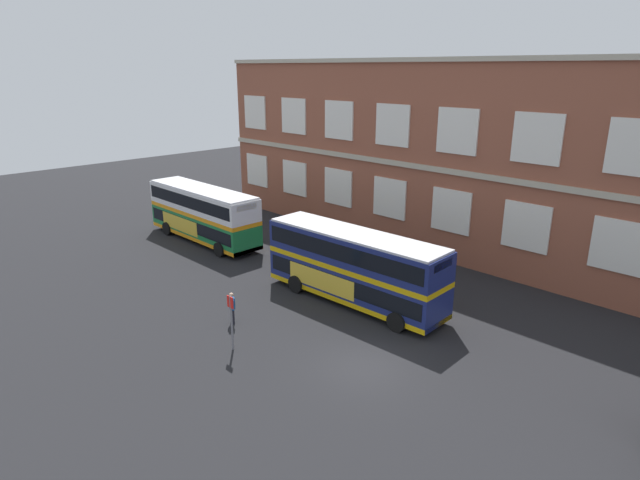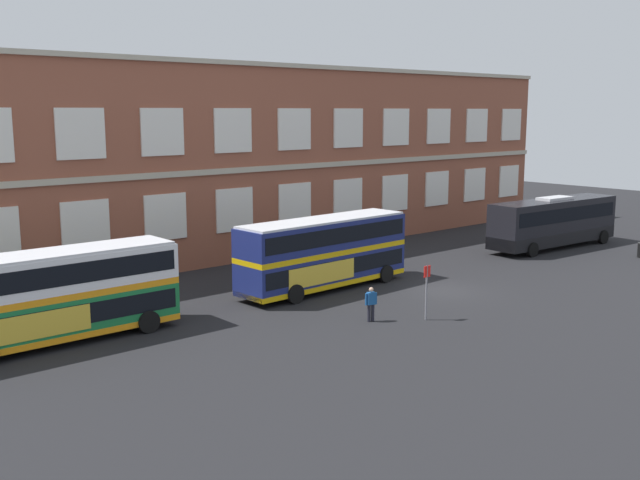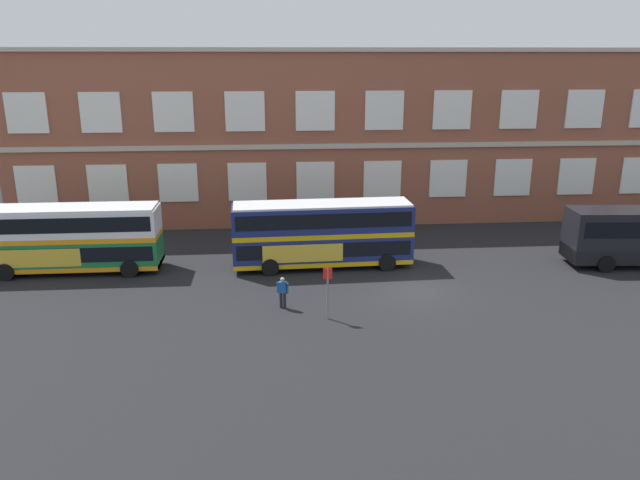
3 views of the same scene
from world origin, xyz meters
The scene contains 6 objects.
ground_plane centered at (0.00, 2.00, 0.00)m, with size 120.00×120.00×0.00m, color black.
brick_terminal_building centered at (0.44, 17.98, 6.47)m, with size 56.15×8.19×13.22m.
double_decker_near centered at (-20.36, 4.99, 2.15)m, with size 11.00×2.87×4.07m.
double_decker_middle centered at (-4.92, 4.73, 2.15)m, with size 11.09×3.18×4.07m.
waiting_passenger centered at (-7.52, -1.68, 0.93)m, with size 0.63×0.36×1.70m.
bus_stand_flag centered at (-5.32, -3.25, 1.64)m, with size 0.44×0.10×2.70m.
Camera 3 is at (-7.97, -31.45, 12.71)m, focal length 34.42 mm.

